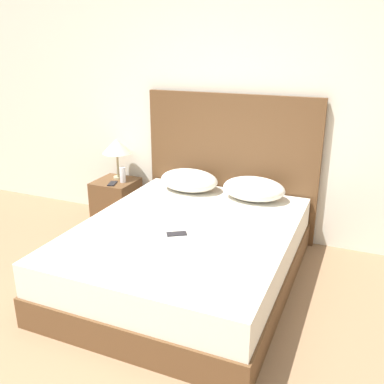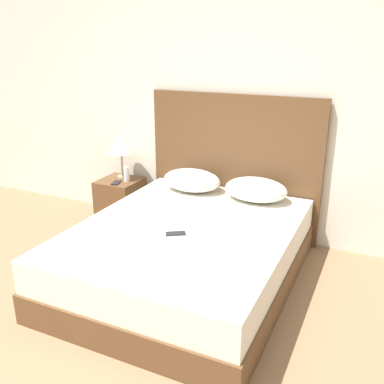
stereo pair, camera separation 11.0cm
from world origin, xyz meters
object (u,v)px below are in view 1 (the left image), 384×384
nightstand (117,201)px  table_lamp (117,147)px  phone_on_nightstand (112,183)px  bed (187,254)px  phone_on_bed (177,234)px

nightstand → table_lamp: bearing=99.2°
nightstand → phone_on_nightstand: 0.26m
phone_on_nightstand → bed: bearing=-31.3°
phone_on_bed → table_lamp: size_ratio=0.38×
bed → nightstand: (-1.18, 0.80, -0.00)m
table_lamp → phone_on_nightstand: 0.39m
bed → phone_on_nightstand: (-1.14, 0.70, 0.24)m
nightstand → table_lamp: size_ratio=1.09×
nightstand → phone_on_nightstand: bearing=-72.7°
bed → phone_on_nightstand: bed is taller
phone_on_bed → nightstand: 1.54m
phone_on_nightstand → table_lamp: bearing=103.8°
bed → phone_on_bed: (-0.01, -0.17, 0.25)m
table_lamp → phone_on_nightstand: (0.05, -0.19, -0.34)m
phone_on_bed → table_lamp: table_lamp is taller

